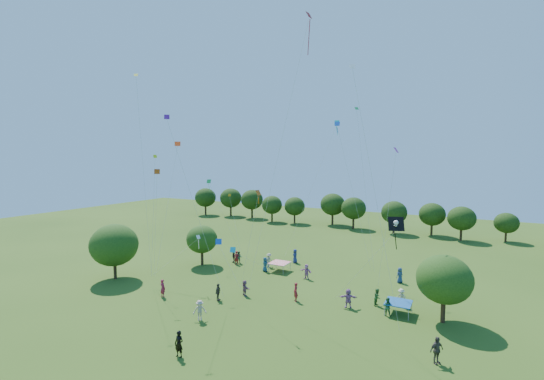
{
  "coord_description": "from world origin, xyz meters",
  "views": [
    {
      "loc": [
        16.08,
        -15.75,
        13.9
      ],
      "look_at": [
        0.0,
        14.0,
        11.0
      ],
      "focal_mm": 24.0,
      "sensor_mm": 36.0,
      "label": 1
    }
  ],
  "objects_px": {
    "near_tree_east": "(444,279)",
    "man_in_black": "(179,344)",
    "pirate_kite": "(394,226)",
    "tent_red_stripe": "(280,263)",
    "tent_blue": "(398,303)",
    "near_tree_north": "(202,239)",
    "red_high_kite": "(295,81)",
    "near_tree_west": "(114,245)"
  },
  "relations": [
    {
      "from": "pirate_kite",
      "to": "red_high_kite",
      "type": "distance_m",
      "value": 16.05
    },
    {
      "from": "near_tree_east",
      "to": "man_in_black",
      "type": "relative_size",
      "value": 3.11
    },
    {
      "from": "red_high_kite",
      "to": "man_in_black",
      "type": "bearing_deg",
      "value": -103.71
    },
    {
      "from": "near_tree_west",
      "to": "near_tree_east",
      "type": "height_order",
      "value": "near_tree_west"
    },
    {
      "from": "man_in_black",
      "to": "pirate_kite",
      "type": "relative_size",
      "value": 0.22
    },
    {
      "from": "near_tree_north",
      "to": "tent_blue",
      "type": "distance_m",
      "value": 25.67
    },
    {
      "from": "tent_blue",
      "to": "pirate_kite",
      "type": "distance_m",
      "value": 10.49
    },
    {
      "from": "pirate_kite",
      "to": "near_tree_east",
      "type": "bearing_deg",
      "value": 65.39
    },
    {
      "from": "tent_blue",
      "to": "near_tree_east",
      "type": "bearing_deg",
      "value": 0.99
    },
    {
      "from": "tent_blue",
      "to": "man_in_black",
      "type": "xyz_separation_m",
      "value": [
        -12.36,
        -14.77,
        -0.1
      ]
    },
    {
      "from": "near_tree_north",
      "to": "tent_red_stripe",
      "type": "bearing_deg",
      "value": 13.4
    },
    {
      "from": "man_in_black",
      "to": "pirate_kite",
      "type": "distance_m",
      "value": 17.37
    },
    {
      "from": "near_tree_east",
      "to": "pirate_kite",
      "type": "xyz_separation_m",
      "value": [
        -3.05,
        -6.66,
        5.42
      ]
    },
    {
      "from": "man_in_black",
      "to": "red_high_kite",
      "type": "distance_m",
      "value": 23.91
    },
    {
      "from": "near_tree_west",
      "to": "tent_red_stripe",
      "type": "height_order",
      "value": "near_tree_west"
    },
    {
      "from": "near_tree_west",
      "to": "near_tree_north",
      "type": "distance_m",
      "value": 10.65
    },
    {
      "from": "tent_red_stripe",
      "to": "red_high_kite",
      "type": "xyz_separation_m",
      "value": [
        5.82,
        -8.22,
        20.01
      ]
    },
    {
      "from": "near_tree_east",
      "to": "pirate_kite",
      "type": "relative_size",
      "value": 0.68
    },
    {
      "from": "man_in_black",
      "to": "pirate_kite",
      "type": "bearing_deg",
      "value": 27.58
    },
    {
      "from": "near_tree_west",
      "to": "red_high_kite",
      "type": "bearing_deg",
      "value": 9.14
    },
    {
      "from": "pirate_kite",
      "to": "red_high_kite",
      "type": "bearing_deg",
      "value": 155.95
    },
    {
      "from": "near_tree_west",
      "to": "tent_red_stripe",
      "type": "bearing_deg",
      "value": 36.96
    },
    {
      "from": "tent_red_stripe",
      "to": "man_in_black",
      "type": "height_order",
      "value": "man_in_black"
    },
    {
      "from": "tent_red_stripe",
      "to": "tent_blue",
      "type": "distance_m",
      "value": 16.27
    },
    {
      "from": "tent_red_stripe",
      "to": "near_tree_east",
      "type": "bearing_deg",
      "value": -17.66
    },
    {
      "from": "near_tree_east",
      "to": "man_in_black",
      "type": "height_order",
      "value": "near_tree_east"
    },
    {
      "from": "near_tree_north",
      "to": "man_in_black",
      "type": "bearing_deg",
      "value": -54.83
    },
    {
      "from": "tent_red_stripe",
      "to": "man_in_black",
      "type": "distance_m",
      "value": 20.98
    },
    {
      "from": "near_tree_west",
      "to": "pirate_kite",
      "type": "xyz_separation_m",
      "value": [
        31.16,
        -0.97,
        5.17
      ]
    },
    {
      "from": "pirate_kite",
      "to": "tent_blue",
      "type": "bearing_deg",
      "value": 94.96
    },
    {
      "from": "man_in_black",
      "to": "red_high_kite",
      "type": "bearing_deg",
      "value": 71.57
    },
    {
      "from": "near_tree_west",
      "to": "man_in_black",
      "type": "bearing_deg",
      "value": -26.64
    },
    {
      "from": "tent_blue",
      "to": "red_high_kite",
      "type": "bearing_deg",
      "value": -166.7
    },
    {
      "from": "near_tree_east",
      "to": "man_in_black",
      "type": "distance_m",
      "value": 21.98
    },
    {
      "from": "near_tree_east",
      "to": "tent_red_stripe",
      "type": "relative_size",
      "value": 2.64
    },
    {
      "from": "tent_red_stripe",
      "to": "tent_blue",
      "type": "bearing_deg",
      "value": -21.75
    },
    {
      "from": "tent_blue",
      "to": "man_in_black",
      "type": "relative_size",
      "value": 1.18
    },
    {
      "from": "tent_red_stripe",
      "to": "near_tree_north",
      "type": "bearing_deg",
      "value": -166.6
    },
    {
      "from": "near_tree_west",
      "to": "tent_blue",
      "type": "xyz_separation_m",
      "value": [
        30.59,
        5.62,
        -2.96
      ]
    },
    {
      "from": "pirate_kite",
      "to": "red_high_kite",
      "type": "xyz_separation_m",
      "value": [
        -9.86,
        4.4,
        11.87
      ]
    },
    {
      "from": "tent_red_stripe",
      "to": "tent_blue",
      "type": "xyz_separation_m",
      "value": [
        15.11,
        -6.03,
        0.0
      ]
    },
    {
      "from": "near_tree_east",
      "to": "red_high_kite",
      "type": "bearing_deg",
      "value": -170.08
    }
  ]
}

